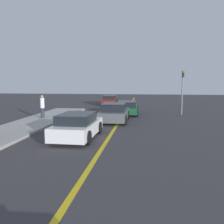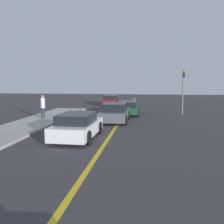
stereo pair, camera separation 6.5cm
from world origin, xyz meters
TOP-DOWN VIEW (x-y plane):
  - road_center_line at (0.00, 18.00)m, footprint 0.20×60.00m
  - car_ahead_center at (-1.62, 15.02)m, footprint 2.06×4.25m
  - car_far_distant at (-0.35, 20.77)m, footprint 2.02×4.22m
  - car_parked_left_lot at (0.30, 24.91)m, footprint 2.07×4.18m
  - car_oncoming_far at (-2.56, 33.77)m, footprint 2.01×4.39m
  - pedestrian_far_standing at (-6.02, 20.82)m, footprint 0.33×0.33m
  - traffic_light at (5.19, 25.22)m, footprint 0.18×0.40m

SIDE VIEW (x-z plane):
  - road_center_line at x=0.00m, z-range 0.00..0.01m
  - car_parked_left_lot at x=0.30m, z-range 0.00..1.21m
  - car_oncoming_far at x=-2.56m, z-range 0.00..1.23m
  - car_ahead_center at x=-1.62m, z-range -0.02..1.33m
  - car_far_distant at x=-0.35m, z-range -0.03..1.37m
  - pedestrian_far_standing at x=-6.02m, z-range 0.16..1.95m
  - traffic_light at x=5.19m, z-range 0.46..4.37m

